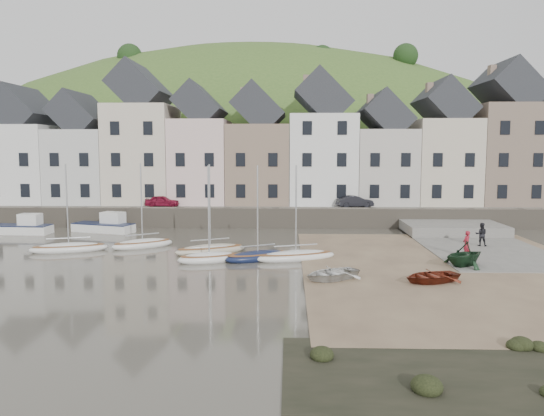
{
  "coord_description": "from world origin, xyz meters",
  "views": [
    {
      "loc": [
        1.19,
        -31.78,
        7.15
      ],
      "look_at": [
        0.0,
        6.0,
        3.0
      ],
      "focal_mm": 35.77,
      "sensor_mm": 36.0,
      "label": 1
    }
  ],
  "objects_px": {
    "rowboat_red": "(431,276)",
    "rowboat_white": "(331,273)",
    "car_left": "(162,201)",
    "person_red": "(467,244)",
    "sailboat_0": "(69,248)",
    "person_dark": "(481,234)",
    "car_right": "(355,201)",
    "rowboat_green": "(464,254)"
  },
  "relations": [
    {
      "from": "car_right",
      "to": "rowboat_red",
      "type": "bearing_deg",
      "value": 170.21
    },
    {
      "from": "sailboat_0",
      "to": "rowboat_green",
      "type": "height_order",
      "value": "sailboat_0"
    },
    {
      "from": "rowboat_white",
      "to": "person_dark",
      "type": "height_order",
      "value": "person_dark"
    },
    {
      "from": "person_red",
      "to": "car_right",
      "type": "xyz_separation_m",
      "value": [
        -5.36,
        16.02,
        1.2
      ]
    },
    {
      "from": "rowboat_white",
      "to": "car_left",
      "type": "height_order",
      "value": "car_left"
    },
    {
      "from": "car_left",
      "to": "sailboat_0",
      "type": "bearing_deg",
      "value": 165.96
    },
    {
      "from": "sailboat_0",
      "to": "rowboat_red",
      "type": "xyz_separation_m",
      "value": [
        22.98,
        -8.28,
        0.13
      ]
    },
    {
      "from": "sailboat_0",
      "to": "rowboat_red",
      "type": "relative_size",
      "value": 1.98
    },
    {
      "from": "rowboat_green",
      "to": "rowboat_red",
      "type": "distance_m",
      "value": 4.86
    },
    {
      "from": "rowboat_red",
      "to": "car_right",
      "type": "xyz_separation_m",
      "value": [
        -1.34,
        22.73,
        1.78
      ]
    },
    {
      "from": "rowboat_green",
      "to": "car_left",
      "type": "height_order",
      "value": "car_left"
    },
    {
      "from": "rowboat_red",
      "to": "car_left",
      "type": "bearing_deg",
      "value": -162.35
    },
    {
      "from": "sailboat_0",
      "to": "person_red",
      "type": "height_order",
      "value": "sailboat_0"
    },
    {
      "from": "sailboat_0",
      "to": "car_right",
      "type": "height_order",
      "value": "sailboat_0"
    },
    {
      "from": "sailboat_0",
      "to": "person_red",
      "type": "distance_m",
      "value": 27.05
    },
    {
      "from": "sailboat_0",
      "to": "rowboat_green",
      "type": "bearing_deg",
      "value": -9.73
    },
    {
      "from": "car_left",
      "to": "rowboat_green",
      "type": "bearing_deg",
      "value": -131.24
    },
    {
      "from": "person_red",
      "to": "person_dark",
      "type": "distance_m",
      "value": 4.65
    },
    {
      "from": "sailboat_0",
      "to": "person_red",
      "type": "relative_size",
      "value": 3.71
    },
    {
      "from": "sailboat_0",
      "to": "car_left",
      "type": "height_order",
      "value": "sailboat_0"
    },
    {
      "from": "person_red",
      "to": "car_left",
      "type": "bearing_deg",
      "value": -75.52
    },
    {
      "from": "rowboat_red",
      "to": "rowboat_white",
      "type": "bearing_deg",
      "value": -118.01
    },
    {
      "from": "rowboat_red",
      "to": "car_left",
      "type": "height_order",
      "value": "car_left"
    },
    {
      "from": "rowboat_white",
      "to": "person_red",
      "type": "xyz_separation_m",
      "value": [
        9.3,
        6.28,
        0.57
      ]
    },
    {
      "from": "person_red",
      "to": "sailboat_0",
      "type": "bearing_deg",
      "value": -44.86
    },
    {
      "from": "rowboat_white",
      "to": "rowboat_green",
      "type": "relative_size",
      "value": 1.11
    },
    {
      "from": "rowboat_white",
      "to": "car_left",
      "type": "distance_m",
      "value": 26.64
    },
    {
      "from": "rowboat_red",
      "to": "person_red",
      "type": "xyz_separation_m",
      "value": [
        4.02,
        6.71,
        0.58
      ]
    },
    {
      "from": "car_right",
      "to": "car_left",
      "type": "bearing_deg",
      "value": 76.83
    },
    {
      "from": "sailboat_0",
      "to": "rowboat_white",
      "type": "distance_m",
      "value": 19.35
    },
    {
      "from": "rowboat_white",
      "to": "car_right",
      "type": "height_order",
      "value": "car_right"
    },
    {
      "from": "sailboat_0",
      "to": "person_dark",
      "type": "xyz_separation_m",
      "value": [
        29.35,
        2.44,
        0.7
      ]
    },
    {
      "from": "rowboat_green",
      "to": "car_left",
      "type": "xyz_separation_m",
      "value": [
        -22.71,
        18.91,
        1.31
      ]
    },
    {
      "from": "car_left",
      "to": "person_dark",
      "type": "bearing_deg",
      "value": -116.17
    },
    {
      "from": "rowboat_white",
      "to": "rowboat_green",
      "type": "height_order",
      "value": "rowboat_green"
    },
    {
      "from": "rowboat_green",
      "to": "person_red",
      "type": "xyz_separation_m",
      "value": [
        1.06,
        2.88,
        0.13
      ]
    },
    {
      "from": "sailboat_0",
      "to": "rowboat_green",
      "type": "xyz_separation_m",
      "value": [
        25.94,
        -4.45,
        0.58
      ]
    },
    {
      "from": "person_dark",
      "to": "person_red",
      "type": "bearing_deg",
      "value": 74.72
    },
    {
      "from": "rowboat_red",
      "to": "car_left",
      "type": "relative_size",
      "value": 0.99
    },
    {
      "from": "person_dark",
      "to": "car_right",
      "type": "height_order",
      "value": "car_right"
    },
    {
      "from": "car_left",
      "to": "rowboat_red",
      "type": "bearing_deg",
      "value": -140.48
    },
    {
      "from": "person_dark",
      "to": "sailboat_0",
      "type": "bearing_deg",
      "value": 19.89
    }
  ]
}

